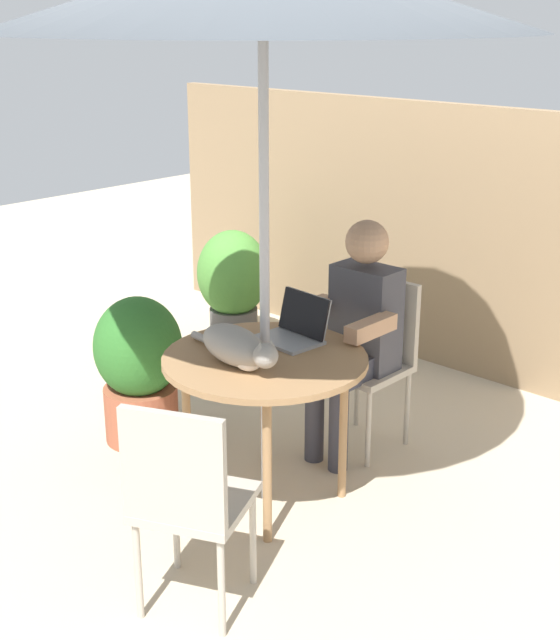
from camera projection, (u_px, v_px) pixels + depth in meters
name	position (u px, v px, depth m)	size (l,w,h in m)	color
ground_plane	(266.00, 497.00, 4.20)	(14.00, 14.00, 0.00)	#BCAD93
fence_back	(495.00, 249.00, 5.32)	(5.51, 0.08, 1.69)	#937756
patio_table	(265.00, 370.00, 3.98)	(0.94, 0.94, 0.73)	#9E754C
chair_occupied	(374.00, 349.00, 4.60)	(0.40, 0.40, 0.90)	#B2A899
chair_empty	(185.00, 493.00, 3.22)	(0.53, 0.53, 0.90)	#B2A899
person_seated	(357.00, 326.00, 4.44)	(0.48, 0.48, 1.24)	#3F3F47
laptop	(296.00, 327.00, 4.15)	(0.32, 0.27, 0.21)	gray
cat	(237.00, 347.00, 3.84)	(0.65, 0.24, 0.17)	gray
potted_plant_near_fence	(139.00, 366.00, 4.65)	(0.47, 0.47, 0.81)	#9E5138
potted_plant_by_chair	(233.00, 283.00, 5.97)	(0.49, 0.49, 0.82)	#595654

